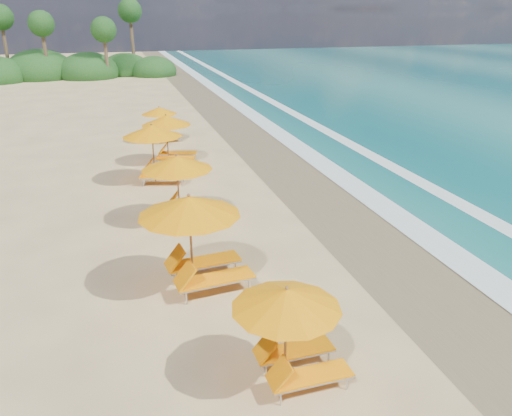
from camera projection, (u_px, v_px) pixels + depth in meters
ground at (256, 243)px, 16.16m from camera, size 160.00×160.00×0.00m
wet_sand at (369, 229)px, 17.18m from camera, size 4.00×160.00×0.01m
surf_foam at (437, 220)px, 17.86m from camera, size 4.00×160.00×0.01m
station_2 at (294, 328)px, 9.79m from camera, size 2.37×2.20×2.17m
station_3 at (198, 235)px, 13.12m from camera, size 3.10×2.92×2.68m
station_4 at (184, 184)px, 17.28m from camera, size 3.02×2.92×2.46m
station_5 at (158, 149)px, 21.42m from camera, size 3.14×3.04×2.53m
station_6 at (171, 136)px, 24.06m from camera, size 2.97×2.88×2.39m
station_7 at (163, 122)px, 28.12m from camera, size 2.45×2.36×2.00m
treeline at (50, 69)px, 53.93m from camera, size 25.80×8.80×9.74m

